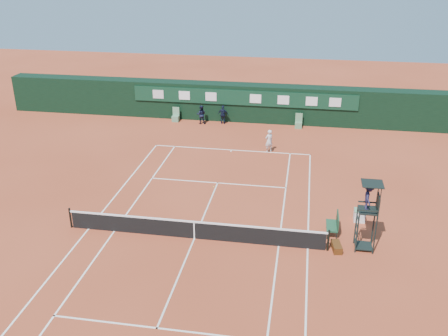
{
  "coord_description": "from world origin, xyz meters",
  "views": [
    {
      "loc": [
        4.9,
        -20.41,
        12.99
      ],
      "look_at": [
        0.46,
        6.0,
        1.2
      ],
      "focal_mm": 40.0,
      "sensor_mm": 36.0,
      "label": 1
    }
  ],
  "objects_px": {
    "tennis_net": "(194,229)",
    "player": "(269,141)",
    "umpire_chair": "(369,202)",
    "player_bench": "(334,223)",
    "cooler": "(359,215)"
  },
  "relations": [
    {
      "from": "tennis_net",
      "to": "player",
      "type": "bearing_deg",
      "value": 77.68
    },
    {
      "from": "umpire_chair",
      "to": "player",
      "type": "distance_m",
      "value": 12.82
    },
    {
      "from": "player_bench",
      "to": "player",
      "type": "distance_m",
      "value": 11.18
    },
    {
      "from": "tennis_net",
      "to": "player",
      "type": "height_order",
      "value": "player"
    },
    {
      "from": "cooler",
      "to": "player",
      "type": "relative_size",
      "value": 0.4
    },
    {
      "from": "cooler",
      "to": "player",
      "type": "height_order",
      "value": "player"
    },
    {
      "from": "player_bench",
      "to": "umpire_chair",
      "type": "bearing_deg",
      "value": -39.81
    },
    {
      "from": "umpire_chair",
      "to": "cooler",
      "type": "xyz_separation_m",
      "value": [
        0.02,
        2.65,
        -2.13
      ]
    },
    {
      "from": "tennis_net",
      "to": "cooler",
      "type": "distance_m",
      "value": 8.65
    },
    {
      "from": "umpire_chair",
      "to": "player_bench",
      "type": "relative_size",
      "value": 2.85
    },
    {
      "from": "tennis_net",
      "to": "player_bench",
      "type": "distance_m",
      "value": 6.91
    },
    {
      "from": "player_bench",
      "to": "player",
      "type": "xyz_separation_m",
      "value": [
        -4.11,
        10.39,
        0.22
      ]
    },
    {
      "from": "umpire_chair",
      "to": "player",
      "type": "relative_size",
      "value": 2.1
    },
    {
      "from": "player_bench",
      "to": "player",
      "type": "relative_size",
      "value": 0.74
    },
    {
      "from": "player_bench",
      "to": "cooler",
      "type": "xyz_separation_m",
      "value": [
        1.35,
        1.55,
        -0.27
      ]
    }
  ]
}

